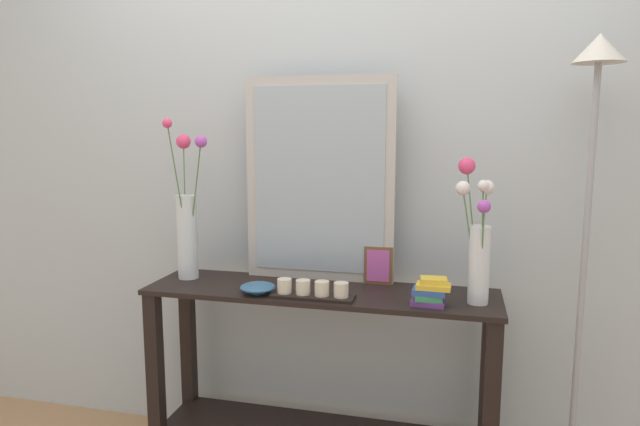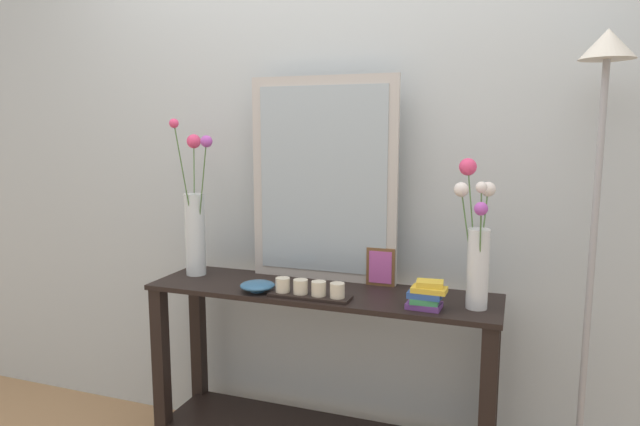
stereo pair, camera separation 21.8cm
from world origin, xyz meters
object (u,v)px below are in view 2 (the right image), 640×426
at_px(tall_vase_left, 195,222).
at_px(decorative_bowl, 257,286).
at_px(console_table, 320,366).
at_px(candle_tray, 310,290).
at_px(book_stack, 426,296).
at_px(floor_lamp, 596,201).
at_px(picture_frame_small, 381,267).
at_px(mirror_leaning, 323,180).
at_px(vase_right, 477,244).

height_order(tall_vase_left, decorative_bowl, tall_vase_left).
height_order(console_table, candle_tray, candle_tray).
height_order(book_stack, floor_lamp, floor_lamp).
relative_size(book_stack, floor_lamp, 0.08).
bearing_deg(console_table, candle_tray, -90.51).
bearing_deg(picture_frame_small, book_stack, -46.62).
height_order(picture_frame_small, floor_lamp, floor_lamp).
xyz_separation_m(candle_tray, decorative_bowl, (-0.22, 0.01, -0.00)).
height_order(tall_vase_left, book_stack, tall_vase_left).
bearing_deg(picture_frame_small, mirror_leaning, 176.63).
bearing_deg(vase_right, book_stack, -154.08).
bearing_deg(mirror_leaning, decorative_bowl, -124.90).
xyz_separation_m(console_table, candle_tray, (-0.00, -0.11, 0.35)).
bearing_deg(candle_tray, tall_vase_left, 165.29).
bearing_deg(picture_frame_small, floor_lamp, -4.11).
bearing_deg(decorative_bowl, book_stack, 0.82).
bearing_deg(picture_frame_small, vase_right, -22.44).
distance_m(vase_right, candle_tray, 0.64).
distance_m(decorative_bowl, book_stack, 0.66).
xyz_separation_m(mirror_leaning, candle_tray, (0.04, -0.27, -0.40)).
bearing_deg(floor_lamp, book_stack, -161.58).
height_order(mirror_leaning, floor_lamp, floor_lamp).
distance_m(vase_right, floor_lamp, 0.43).
height_order(picture_frame_small, book_stack, picture_frame_small).
height_order(vase_right, floor_lamp, floor_lamp).
relative_size(vase_right, floor_lamp, 0.30).
distance_m(mirror_leaning, book_stack, 0.66).
bearing_deg(mirror_leaning, vase_right, -15.21).
distance_m(console_table, decorative_bowl, 0.43).
relative_size(console_table, decorative_bowl, 10.16).
bearing_deg(floor_lamp, decorative_bowl, -171.00).
xyz_separation_m(vase_right, picture_frame_small, (-0.38, 0.16, -0.16)).
distance_m(tall_vase_left, picture_frame_small, 0.83).
relative_size(console_table, tall_vase_left, 2.07).
distance_m(picture_frame_small, book_stack, 0.33).
height_order(mirror_leaning, candle_tray, mirror_leaning).
bearing_deg(tall_vase_left, decorative_bowl, -21.95).
relative_size(tall_vase_left, decorative_bowl, 4.90).
height_order(tall_vase_left, floor_lamp, floor_lamp).
relative_size(mirror_leaning, candle_tray, 2.68).
distance_m(mirror_leaning, candle_tray, 0.48).
bearing_deg(console_table, vase_right, -2.00).
distance_m(tall_vase_left, floor_lamp, 1.58).
xyz_separation_m(tall_vase_left, picture_frame_small, (0.81, 0.10, -0.16)).
distance_m(console_table, picture_frame_small, 0.48).
relative_size(tall_vase_left, book_stack, 4.74).
bearing_deg(tall_vase_left, floor_lamp, 1.51).
bearing_deg(mirror_leaning, floor_lamp, -3.93).
xyz_separation_m(mirror_leaning, book_stack, (0.48, -0.25, -0.38)).
xyz_separation_m(mirror_leaning, tall_vase_left, (-0.55, -0.11, -0.19)).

